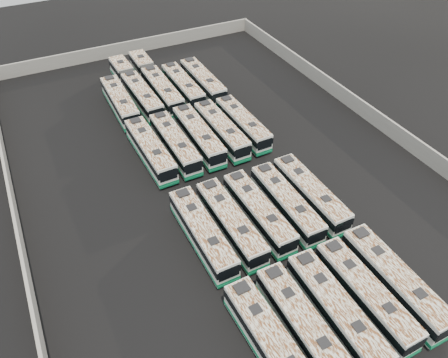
% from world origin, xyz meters
% --- Properties ---
extents(ground, '(140.00, 140.00, 0.00)m').
position_xyz_m(ground, '(0.00, 0.00, 0.00)').
color(ground, black).
rests_on(ground, ground).
extents(perimeter_wall, '(45.20, 73.20, 2.20)m').
position_xyz_m(perimeter_wall, '(0.00, 0.00, 1.10)').
color(perimeter_wall, gray).
rests_on(perimeter_wall, ground).
extents(bus_front_far_left, '(2.59, 11.06, 3.10)m').
position_xyz_m(bus_front_far_left, '(-6.66, -20.40, 1.59)').
color(bus_front_far_left, silver).
rests_on(bus_front_far_left, ground).
extents(bus_front_left, '(2.37, 10.92, 3.07)m').
position_xyz_m(bus_front_left, '(-3.65, -20.23, 1.57)').
color(bus_front_left, silver).
rests_on(bus_front_left, ground).
extents(bus_front_center, '(2.53, 11.15, 3.13)m').
position_xyz_m(bus_front_center, '(-0.56, -20.33, 1.60)').
color(bus_front_center, silver).
rests_on(bus_front_center, ground).
extents(bus_front_right, '(2.34, 10.90, 3.07)m').
position_xyz_m(bus_front_right, '(2.60, -20.17, 1.57)').
color(bus_front_right, silver).
rests_on(bus_front_right, ground).
extents(bus_front_far_right, '(2.43, 11.27, 3.17)m').
position_xyz_m(bus_front_far_right, '(5.67, -20.24, 1.62)').
color(bus_front_far_right, silver).
rests_on(bus_front_far_right, ground).
extents(bus_midfront_far_left, '(2.37, 11.02, 3.10)m').
position_xyz_m(bus_midfront_far_left, '(-6.64, -7.89, 1.59)').
color(bus_midfront_far_left, silver).
rests_on(bus_midfront_far_left, ground).
extents(bus_midfront_left, '(2.43, 10.98, 3.09)m').
position_xyz_m(bus_midfront_left, '(-3.62, -7.91, 1.58)').
color(bus_midfront_left, silver).
rests_on(bus_midfront_left, ground).
extents(bus_midfront_center, '(2.43, 10.83, 3.04)m').
position_xyz_m(bus_midfront_center, '(-0.48, -7.85, 1.56)').
color(bus_midfront_center, silver).
rests_on(bus_midfront_center, ground).
extents(bus_midfront_right, '(2.41, 10.82, 3.04)m').
position_xyz_m(bus_midfront_right, '(2.69, -8.03, 1.55)').
color(bus_midfront_right, silver).
rests_on(bus_midfront_right, ground).
extents(bus_midfront_far_right, '(2.36, 10.93, 3.07)m').
position_xyz_m(bus_midfront_far_right, '(5.70, -7.96, 1.57)').
color(bus_midfront_far_right, silver).
rests_on(bus_midfront_far_right, ground).
extents(bus_midback_far_left, '(2.61, 11.24, 3.15)m').
position_xyz_m(bus_midback_far_left, '(-6.68, 6.70, 1.61)').
color(bus_midback_far_left, silver).
rests_on(bus_midback_far_left, ground).
extents(bus_midback_left, '(2.41, 11.07, 3.11)m').
position_xyz_m(bus_midback_left, '(-3.61, 6.63, 1.59)').
color(bus_midback_left, silver).
rests_on(bus_midback_left, ground).
extents(bus_midback_center, '(2.50, 11.23, 3.15)m').
position_xyz_m(bus_midback_center, '(-0.44, 6.78, 1.61)').
color(bus_midback_center, silver).
rests_on(bus_midback_center, ground).
extents(bus_midback_right, '(2.48, 11.11, 3.12)m').
position_xyz_m(bus_midback_right, '(2.60, 6.64, 1.60)').
color(bus_midback_right, silver).
rests_on(bus_midback_right, ground).
extents(bus_midback_far_right, '(2.43, 10.79, 3.03)m').
position_xyz_m(bus_midback_far_right, '(5.70, 6.74, 1.55)').
color(bus_midback_far_right, silver).
rests_on(bus_midback_far_right, ground).
extents(bus_back_far_left, '(2.50, 11.17, 3.14)m').
position_xyz_m(bus_back_far_left, '(-6.71, 18.93, 1.60)').
color(bus_back_far_left, silver).
rests_on(bus_back_far_left, ground).
extents(bus_back_left, '(2.74, 17.15, 3.10)m').
position_xyz_m(bus_back_left, '(-3.62, 21.88, 1.58)').
color(bus_back_left, silver).
rests_on(bus_back_left, ground).
extents(bus_back_center, '(2.44, 17.40, 3.15)m').
position_xyz_m(bus_back_center, '(-0.49, 22.08, 1.61)').
color(bus_back_center, silver).
rests_on(bus_back_center, ground).
extents(bus_back_right, '(2.32, 10.93, 3.08)m').
position_xyz_m(bus_back_right, '(2.63, 19.06, 1.57)').
color(bus_back_right, silver).
rests_on(bus_back_right, ground).
extents(bus_back_far_right, '(2.38, 11.21, 3.16)m').
position_xyz_m(bus_back_far_right, '(5.75, 19.01, 1.61)').
color(bus_back_far_right, silver).
rests_on(bus_back_far_right, ground).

